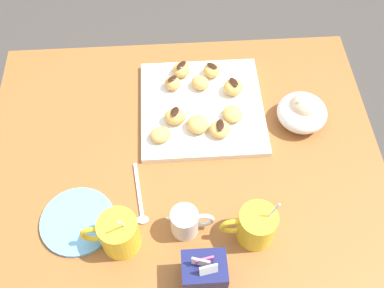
{
  "coord_description": "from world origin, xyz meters",
  "views": [
    {
      "loc": [
        0.02,
        0.57,
        1.7
      ],
      "look_at": [
        -0.02,
        -0.05,
        0.77
      ],
      "focal_mm": 42.99,
      "sensor_mm": 36.0,
      "label": 1
    }
  ],
  "objects_px": {
    "beignet_4": "(233,114)",
    "beignet_7": "(161,135)",
    "beignet_1": "(173,83)",
    "beignet_9": "(220,129)",
    "sugar_caddy": "(204,272)",
    "beignet_6": "(198,124)",
    "saucer_sky_left": "(78,221)",
    "beignet_8": "(181,70)",
    "beignet_2": "(175,117)",
    "beignet_3": "(233,87)",
    "beignet_0": "(212,70)",
    "cream_pitcher_white": "(185,221)",
    "beignet_5": "(200,83)",
    "dining_table": "(185,194)",
    "coffee_mug_yellow_left": "(256,225)",
    "ice_cream_bowl": "(302,111)",
    "coffee_mug_yellow_right": "(118,233)",
    "pastry_plate_square": "(202,107)"
  },
  "relations": [
    {
      "from": "saucer_sky_left",
      "to": "beignet_7",
      "type": "height_order",
      "value": "beignet_7"
    },
    {
      "from": "sugar_caddy",
      "to": "beignet_5",
      "type": "bearing_deg",
      "value": -93.36
    },
    {
      "from": "beignet_0",
      "to": "beignet_2",
      "type": "height_order",
      "value": "beignet_2"
    },
    {
      "from": "sugar_caddy",
      "to": "ice_cream_bowl",
      "type": "height_order",
      "value": "sugar_caddy"
    },
    {
      "from": "dining_table",
      "to": "beignet_7",
      "type": "xyz_separation_m",
      "value": [
        0.05,
        -0.08,
        0.17
      ]
    },
    {
      "from": "beignet_3",
      "to": "beignet_4",
      "type": "relative_size",
      "value": 0.99
    },
    {
      "from": "cream_pitcher_white",
      "to": "sugar_caddy",
      "type": "bearing_deg",
      "value": 105.39
    },
    {
      "from": "beignet_6",
      "to": "beignet_9",
      "type": "height_order",
      "value": "beignet_6"
    },
    {
      "from": "beignet_3",
      "to": "dining_table",
      "type": "bearing_deg",
      "value": 56.7
    },
    {
      "from": "beignet_5",
      "to": "beignet_8",
      "type": "height_order",
      "value": "same"
    },
    {
      "from": "beignet_0",
      "to": "beignet_1",
      "type": "xyz_separation_m",
      "value": [
        0.11,
        0.04,
        -0.0
      ]
    },
    {
      "from": "coffee_mug_yellow_right",
      "to": "beignet_4",
      "type": "bearing_deg",
      "value": -131.65
    },
    {
      "from": "dining_table",
      "to": "beignet_5",
      "type": "height_order",
      "value": "beignet_5"
    },
    {
      "from": "cream_pitcher_white",
      "to": "beignet_2",
      "type": "height_order",
      "value": "cream_pitcher_white"
    },
    {
      "from": "cream_pitcher_white",
      "to": "beignet_5",
      "type": "height_order",
      "value": "cream_pitcher_white"
    },
    {
      "from": "beignet_2",
      "to": "beignet_6",
      "type": "xyz_separation_m",
      "value": [
        -0.06,
        0.03,
        -0.0
      ]
    },
    {
      "from": "saucer_sky_left",
      "to": "coffee_mug_yellow_right",
      "type": "bearing_deg",
      "value": 151.03
    },
    {
      "from": "saucer_sky_left",
      "to": "beignet_0",
      "type": "xyz_separation_m",
      "value": [
        -0.34,
        -0.41,
        0.03
      ]
    },
    {
      "from": "beignet_6",
      "to": "beignet_8",
      "type": "xyz_separation_m",
      "value": [
        0.03,
        -0.19,
        -0.0
      ]
    },
    {
      "from": "beignet_3",
      "to": "beignet_7",
      "type": "xyz_separation_m",
      "value": [
        0.19,
        0.14,
        -0.0
      ]
    },
    {
      "from": "sugar_caddy",
      "to": "beignet_7",
      "type": "xyz_separation_m",
      "value": [
        0.08,
        -0.35,
        -0.01
      ]
    },
    {
      "from": "sugar_caddy",
      "to": "beignet_6",
      "type": "distance_m",
      "value": 0.38
    },
    {
      "from": "beignet_7",
      "to": "beignet_9",
      "type": "height_order",
      "value": "beignet_9"
    },
    {
      "from": "beignet_2",
      "to": "beignet_8",
      "type": "height_order",
      "value": "beignet_2"
    },
    {
      "from": "sugar_caddy",
      "to": "beignet_3",
      "type": "height_order",
      "value": "sugar_caddy"
    },
    {
      "from": "coffee_mug_yellow_right",
      "to": "beignet_7",
      "type": "relative_size",
      "value": 2.69
    },
    {
      "from": "beignet_0",
      "to": "beignet_8",
      "type": "height_order",
      "value": "same"
    },
    {
      "from": "sugar_caddy",
      "to": "beignet_6",
      "type": "relative_size",
      "value": 1.94
    },
    {
      "from": "beignet_0",
      "to": "beignet_9",
      "type": "height_order",
      "value": "beignet_0"
    },
    {
      "from": "beignet_0",
      "to": "beignet_2",
      "type": "xyz_separation_m",
      "value": [
        0.11,
        0.15,
        0.0
      ]
    },
    {
      "from": "beignet_2",
      "to": "beignet_3",
      "type": "distance_m",
      "value": 0.18
    },
    {
      "from": "beignet_1",
      "to": "dining_table",
      "type": "bearing_deg",
      "value": 94.08
    },
    {
      "from": "cream_pitcher_white",
      "to": "coffee_mug_yellow_left",
      "type": "bearing_deg",
      "value": 171.33
    },
    {
      "from": "beignet_4",
      "to": "beignet_7",
      "type": "xyz_separation_m",
      "value": [
        0.18,
        0.05,
        0.0
      ]
    },
    {
      "from": "beignet_4",
      "to": "beignet_8",
      "type": "bearing_deg",
      "value": -52.33
    },
    {
      "from": "beignet_7",
      "to": "pastry_plate_square",
      "type": "bearing_deg",
      "value": -138.59
    },
    {
      "from": "sugar_caddy",
      "to": "beignet_4",
      "type": "distance_m",
      "value": 0.42
    },
    {
      "from": "beignet_3",
      "to": "beignet_1",
      "type": "bearing_deg",
      "value": -8.96
    },
    {
      "from": "beignet_1",
      "to": "beignet_9",
      "type": "height_order",
      "value": "beignet_1"
    },
    {
      "from": "sugar_caddy",
      "to": "beignet_5",
      "type": "height_order",
      "value": "sugar_caddy"
    },
    {
      "from": "beignet_0",
      "to": "beignet_1",
      "type": "height_order",
      "value": "same"
    },
    {
      "from": "sugar_caddy",
      "to": "beignet_7",
      "type": "distance_m",
      "value": 0.36
    },
    {
      "from": "coffee_mug_yellow_left",
      "to": "beignet_6",
      "type": "bearing_deg",
      "value": -70.21
    },
    {
      "from": "sugar_caddy",
      "to": "ice_cream_bowl",
      "type": "xyz_separation_m",
      "value": [
        -0.28,
        -0.39,
        -0.0
      ]
    },
    {
      "from": "cream_pitcher_white",
      "to": "saucer_sky_left",
      "type": "bearing_deg",
      "value": -7.4
    },
    {
      "from": "beignet_1",
      "to": "beignet_8",
      "type": "relative_size",
      "value": 0.86
    },
    {
      "from": "cream_pitcher_white",
      "to": "beignet_6",
      "type": "bearing_deg",
      "value": -99.86
    },
    {
      "from": "sugar_caddy",
      "to": "beignet_9",
      "type": "height_order",
      "value": "sugar_caddy"
    },
    {
      "from": "dining_table",
      "to": "beignet_9",
      "type": "bearing_deg",
      "value": -138.02
    },
    {
      "from": "pastry_plate_square",
      "to": "beignet_1",
      "type": "bearing_deg",
      "value": -42.03
    }
  ]
}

